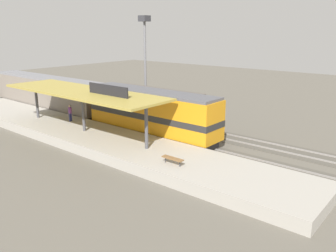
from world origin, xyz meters
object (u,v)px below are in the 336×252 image
locomotive (151,113)px  light_mast (145,44)px  freight_car (155,105)px  platform_bench (173,159)px  person_waiting (70,112)px  passenger_carriage_single (46,93)px

locomotive → light_mast: bearing=45.8°
locomotive → freight_car: bearing=38.5°
platform_bench → light_mast: 21.89m
person_waiting → platform_bench: bearing=-99.7°
locomotive → freight_car: locomotive is taller
light_mast → freight_car: bearing=-126.2°
light_mast → person_waiting: light_mast is taller
platform_bench → locomotive: (6.00, 7.43, 1.07)m
platform_bench → person_waiting: person_waiting is taller
freight_car → passenger_carriage_single: bearing=107.8°
platform_bench → person_waiting: (2.71, 15.79, 0.51)m
person_waiting → freight_car: bearing=-30.8°
locomotive → passenger_carriage_single: 18.00m
locomotive → freight_car: 5.89m
passenger_carriage_single → freight_car: passenger_carriage_single is taller
platform_bench → person_waiting: 16.03m
platform_bench → person_waiting: size_ratio=0.99×
passenger_carriage_single → person_waiting: 10.20m
locomotive → platform_bench: bearing=-128.9°
freight_car → platform_bench: bearing=-133.7°
passenger_carriage_single → freight_car: 15.07m
person_waiting → locomotive: bearing=-68.5°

